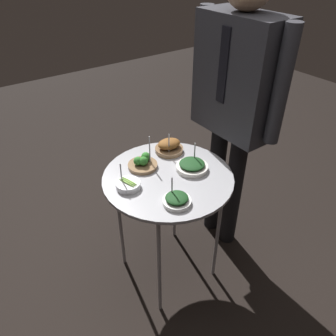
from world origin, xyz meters
name	(u,v)px	position (x,y,z in m)	size (l,w,h in m)	color
ground_plane	(168,267)	(0.00, 0.00, 0.00)	(8.00, 8.00, 0.00)	black
serving_cart	(168,184)	(0.00, 0.00, 0.70)	(0.69, 0.69, 0.75)	#939399
bowl_spinach_mid_right	(192,166)	(0.03, 0.14, 0.78)	(0.17, 0.17, 0.14)	silver
bowl_spinach_back_left	(177,200)	(0.20, -0.10, 0.77)	(0.14, 0.14, 0.13)	white
bowl_asparagus_front_left	(128,185)	(-0.04, -0.22, 0.77)	(0.12, 0.12, 0.14)	silver
bowl_broccoli_near_rim	(143,163)	(-0.15, -0.06, 0.78)	(0.16, 0.16, 0.18)	brown
bowl_roast_back_right	(169,147)	(-0.19, 0.15, 0.79)	(0.16, 0.16, 0.14)	brown
waiter_figure	(236,91)	(-0.05, 0.50, 1.09)	(0.64, 0.24, 1.72)	black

